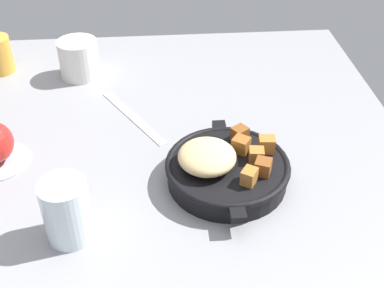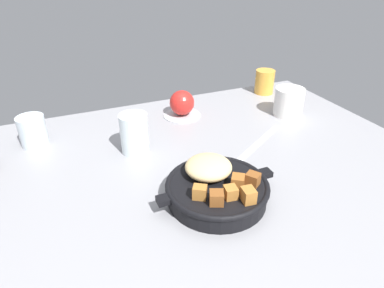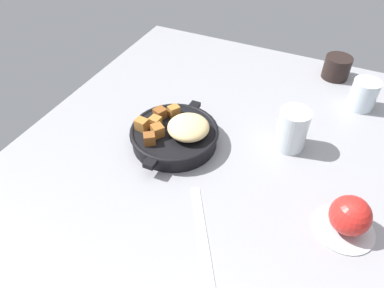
% 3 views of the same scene
% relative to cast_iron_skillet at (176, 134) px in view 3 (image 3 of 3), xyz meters
% --- Properties ---
extents(ground_plane, '(1.14, 0.90, 0.02)m').
position_rel_cast_iron_skillet_xyz_m(ground_plane, '(0.02, 0.09, -0.04)').
color(ground_plane, gray).
extents(cast_iron_skillet, '(0.25, 0.21, 0.08)m').
position_rel_cast_iron_skillet_xyz_m(cast_iron_skillet, '(0.00, 0.00, 0.00)').
color(cast_iron_skillet, black).
rests_on(cast_iron_skillet, ground_plane).
extents(saucer_plate, '(0.11, 0.11, 0.01)m').
position_rel_cast_iron_skillet_xyz_m(saucer_plate, '(0.08, 0.40, -0.03)').
color(saucer_plate, '#B7BABF').
rests_on(saucer_plate, ground_plane).
extents(red_apple, '(0.08, 0.08, 0.08)m').
position_rel_cast_iron_skillet_xyz_m(red_apple, '(0.08, 0.40, 0.01)').
color(red_apple, red).
rests_on(red_apple, saucer_plate).
extents(butter_knife, '(0.20, 0.13, 0.00)m').
position_rel_cast_iron_skillet_xyz_m(butter_knife, '(0.21, 0.16, -0.03)').
color(butter_knife, silver).
rests_on(butter_knife, ground_plane).
extents(coffee_mug_dark, '(0.08, 0.08, 0.07)m').
position_rel_cast_iron_skillet_xyz_m(coffee_mug_dark, '(-0.46, 0.30, 0.00)').
color(coffee_mug_dark, black).
rests_on(coffee_mug_dark, ground_plane).
extents(water_glass_tall, '(0.07, 0.07, 0.10)m').
position_rel_cast_iron_skillet_xyz_m(water_glass_tall, '(-0.10, 0.25, 0.02)').
color(water_glass_tall, silver).
rests_on(water_glass_tall, ground_plane).
extents(water_glass_short, '(0.07, 0.07, 0.08)m').
position_rel_cast_iron_skillet_xyz_m(water_glass_short, '(-0.34, 0.38, 0.01)').
color(water_glass_short, silver).
rests_on(water_glass_short, ground_plane).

